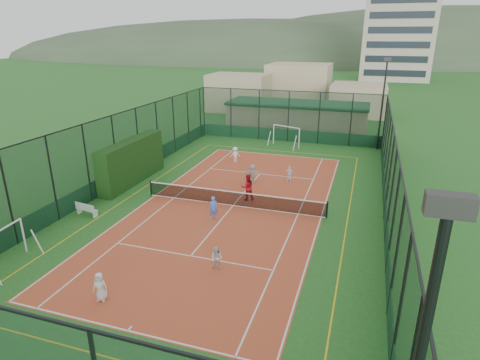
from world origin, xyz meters
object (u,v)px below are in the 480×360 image
at_px(clubhouse, 297,117).
at_px(child_near_right, 217,258).
at_px(child_near_left, 100,287).
at_px(futsal_goal_far, 286,136).
at_px(child_far_left, 235,155).
at_px(child_far_back, 252,173).
at_px(child_near_mid, 214,208).
at_px(futsal_goal_near, 3,249).
at_px(apartment_tower, 401,11).
at_px(child_far_right, 290,174).
at_px(white_bench, 87,209).
at_px(coach, 248,187).
at_px(floodlight_ne, 382,105).

relative_size(clubhouse, child_near_right, 13.20).
bearing_deg(child_near_right, child_near_left, -129.65).
distance_m(futsal_goal_far, child_far_left, 7.06).
relative_size(child_near_right, child_far_back, 0.86).
xyz_separation_m(child_near_mid, child_far_left, (-2.32, 10.83, -0.03)).
xyz_separation_m(futsal_goal_near, child_near_right, (9.44, 2.74, -0.31)).
bearing_deg(futsal_goal_near, apartment_tower, -17.51).
bearing_deg(child_far_back, child_far_right, -165.69).
xyz_separation_m(clubhouse, child_near_left, (-2.02, -32.63, -0.95)).
xyz_separation_m(white_bench, child_far_left, (5.02, 12.71, 0.24)).
bearing_deg(child_far_right, apartment_tower, -97.04).
bearing_deg(child_far_left, child_near_mid, 72.28).
xyz_separation_m(futsal_goal_far, child_near_right, (1.41, -22.19, -0.37)).
relative_size(child_far_right, coach, 0.68).
height_order(child_near_right, child_far_back, child_far_back).
bearing_deg(child_near_mid, floodlight_ne, 32.44).
distance_m(futsal_goal_near, child_near_right, 9.83).
relative_size(futsal_goal_far, child_far_right, 2.49).
xyz_separation_m(child_near_right, child_far_back, (-1.69, 11.55, 0.10)).
height_order(futsal_goal_far, coach, futsal_goal_far).
bearing_deg(floodlight_ne, child_near_right, -106.38).
distance_m(clubhouse, child_near_right, 29.15).
relative_size(futsal_goal_far, child_near_left, 2.40).
xyz_separation_m(child_far_right, child_far_back, (-2.56, -0.94, 0.07)).
height_order(apartment_tower, child_far_left, apartment_tower).
distance_m(futsal_goal_near, child_far_right, 18.39).
relative_size(child_far_left, coach, 0.75).
height_order(futsal_goal_far, child_near_right, futsal_goal_far).
xyz_separation_m(child_near_right, child_far_left, (-4.42, 15.81, 0.08)).
xyz_separation_m(child_near_left, child_far_left, (-0.77, 19.34, 0.03)).
bearing_deg(child_near_mid, futsal_goal_far, 55.99).
xyz_separation_m(child_near_right, coach, (-1.05, 8.29, 0.30)).
bearing_deg(child_near_left, coach, 66.25).
bearing_deg(futsal_goal_near, child_near_mid, -48.90).
height_order(white_bench, child_near_mid, child_near_mid).
relative_size(futsal_goal_near, child_near_left, 2.25).
height_order(floodlight_ne, child_far_back, floodlight_ne).
bearing_deg(child_near_right, apartment_tower, 89.64).
height_order(child_far_right, coach, coach).
bearing_deg(apartment_tower, child_far_back, -98.84).
bearing_deg(child_far_back, white_bench, 41.63).
distance_m(clubhouse, child_far_back, 17.56).
relative_size(floodlight_ne, futsal_goal_near, 2.96).
height_order(futsal_goal_far, child_far_left, futsal_goal_far).
relative_size(child_near_left, child_near_mid, 0.90).
height_order(apartment_tower, coach, apartment_tower).
relative_size(futsal_goal_near, child_far_right, 2.33).
bearing_deg(futsal_goal_near, child_far_right, -39.41).
height_order(clubhouse, child_near_left, clubhouse).
relative_size(futsal_goal_near, child_far_back, 2.07).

